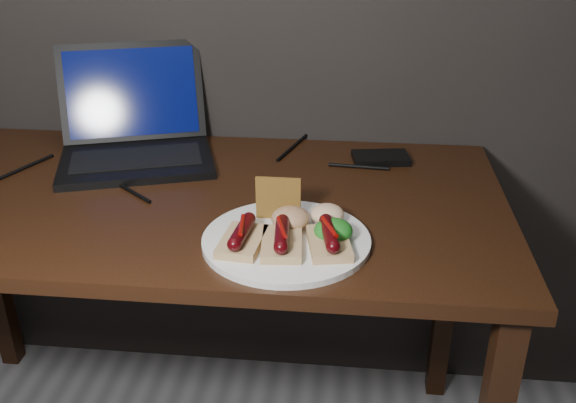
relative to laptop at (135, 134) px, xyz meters
The scene contains 12 objects.
desk 0.28m from the laptop, 54.85° to the right, with size 1.40×0.70×0.75m.
laptop is the anchor object (origin of this frame).
hard_drive 0.59m from the laptop, ahead, with size 0.13×0.08×0.02m, color black.
desk_cables 0.17m from the laptop, 18.62° to the right, with size 0.88×0.46×0.01m.
plate 0.56m from the laptop, 43.53° to the right, with size 0.31×0.31×0.01m, color silver.
bread_sausage_left 0.53m from the laptop, 51.91° to the right, with size 0.08×0.12×0.04m.
bread_sausage_center 0.58m from the laptop, 46.52° to the right, with size 0.08×0.12×0.04m.
bread_sausage_right 0.63m from the laptop, 40.44° to the right, with size 0.09×0.13×0.04m.
crispbread 0.49m from the laptop, 39.19° to the right, with size 0.09×0.01×0.09m, color olive.
salad_greens 0.62m from the laptop, 38.15° to the right, with size 0.07×0.07×0.04m, color #105213.
salsa_mound 0.53m from the laptop, 40.24° to the right, with size 0.07×0.07×0.04m, color maroon.
coleslaw_mound 0.57m from the laptop, 33.81° to the right, with size 0.06×0.06×0.04m, color beige.
Camera 1 is at (0.37, 0.19, 1.33)m, focal length 40.00 mm.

